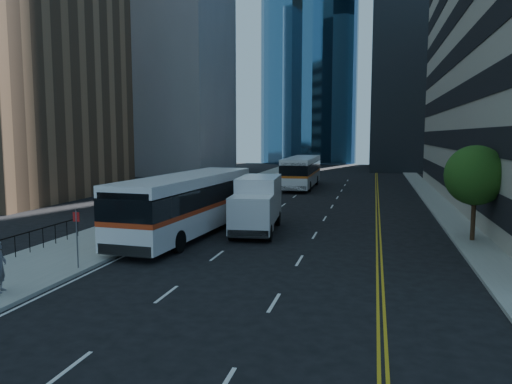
# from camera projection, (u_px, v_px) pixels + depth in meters

# --- Properties ---
(ground) EXTENTS (160.00, 160.00, 0.00)m
(ground) POSITION_uv_depth(u_px,v_px,m) (281.00, 271.00, 21.23)
(ground) COLOR black
(ground) RESTS_ON ground
(sidewalk_west) EXTENTS (5.00, 90.00, 0.15)m
(sidewalk_west) POSITION_uv_depth(u_px,v_px,m) (221.00, 195.00, 47.80)
(sidewalk_west) COLOR gray
(sidewalk_west) RESTS_ON ground
(sidewalk_east) EXTENTS (2.00, 90.00, 0.15)m
(sidewalk_east) POSITION_uv_depth(u_px,v_px,m) (435.00, 201.00, 43.32)
(sidewalk_east) COLOR gray
(sidewalk_east) RESTS_ON ground
(midrise_west) EXTENTS (18.00, 18.00, 35.00)m
(midrise_west) POSITION_uv_depth(u_px,v_px,m) (163.00, 58.00, 75.94)
(midrise_west) COLOR gray
(midrise_west) RESTS_ON ground
(street_tree) EXTENTS (3.20, 3.20, 5.10)m
(street_tree) POSITION_uv_depth(u_px,v_px,m) (475.00, 175.00, 26.49)
(street_tree) COLOR #332114
(street_tree) RESTS_ON sidewalk_east
(bus_front) EXTENTS (3.88, 13.75, 3.50)m
(bus_front) POSITION_uv_depth(u_px,v_px,m) (188.00, 203.00, 28.61)
(bus_front) COLOR white
(bus_front) RESTS_ON ground
(bus_rear) EXTENTS (3.01, 13.05, 3.36)m
(bus_rear) POSITION_uv_depth(u_px,v_px,m) (302.00, 171.00, 54.86)
(bus_rear) COLOR white
(bus_rear) RESTS_ON ground
(box_truck) EXTENTS (2.93, 6.96, 3.25)m
(box_truck) POSITION_uv_depth(u_px,v_px,m) (257.00, 203.00, 29.79)
(box_truck) COLOR silver
(box_truck) RESTS_ON ground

